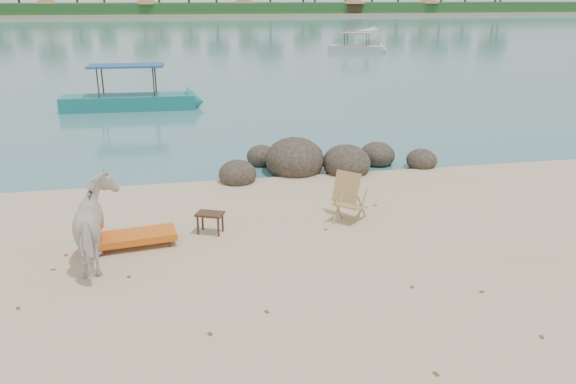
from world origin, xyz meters
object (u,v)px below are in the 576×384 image
Objects in this scene: deck_chair at (350,200)px; boulders at (316,162)px; boat_near at (127,72)px; side_table at (210,224)px; lounge_chair at (135,233)px; cow at (99,226)px.

boulders is at bearing 131.78° from deck_chair.
boat_near is (-5.87, 10.58, 1.33)m from boulders.
boulders is 0.99× the size of boat_near.
side_table is at bearing -128.71° from boulders.
boat_near is (-1.13, 14.99, 1.27)m from lounge_chair.
boat_near is at bearing 156.08° from deck_chair.
cow is at bearing -129.35° from side_table.
deck_chair reaches higher than side_table.
cow is 2.36m from side_table.
boulders reaches higher than lounge_chair.
cow is 3.37× the size of side_table.
deck_chair reaches higher than lounge_chair.
side_table is 1.54m from lounge_chair.
boat_near reaches higher than deck_chair.
deck_chair is at bearing -66.71° from boat_near.
boulders is 3.42× the size of cow.
boulders is 6.47m from lounge_chair.
boat_near is (-2.63, 14.63, 1.34)m from side_table.
boulders is 11.53× the size of side_table.
lounge_chair is 1.95× the size of deck_chair.
boulders is at bearing -142.56° from cow.
lounge_chair is at bearing -83.70° from boat_near.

